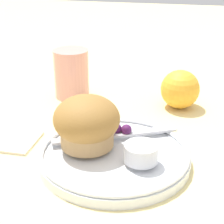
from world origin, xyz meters
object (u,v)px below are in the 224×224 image
object	(u,v)px
butter_knife	(115,135)
orange_fruit	(180,89)
muffin	(87,123)
juice_glass	(71,74)

from	to	relation	value
butter_knife	orange_fruit	distance (m)	0.20
muffin	butter_knife	distance (m)	0.06
orange_fruit	juice_glass	size ratio (longest dim) A/B	0.75
butter_knife	orange_fruit	xyz separation A→B (m)	(0.09, 0.18, 0.01)
butter_knife	orange_fruit	world-z (taller)	orange_fruit
butter_knife	juice_glass	distance (m)	0.23
orange_fruit	juice_glass	distance (m)	0.22
orange_fruit	butter_knife	bearing A→B (deg)	-115.80
muffin	juice_glass	bearing A→B (deg)	113.58
muffin	juice_glass	world-z (taller)	juice_glass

